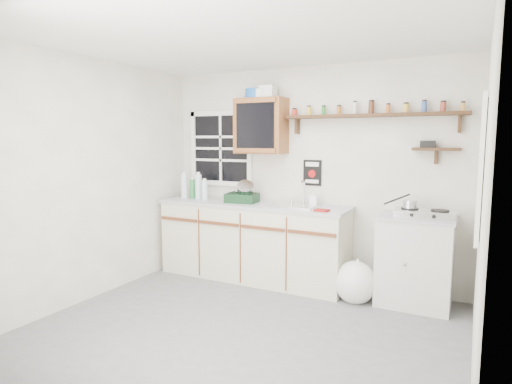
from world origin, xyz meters
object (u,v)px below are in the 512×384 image
at_px(spice_shelf, 372,115).
at_px(right_cabinet, 415,260).
at_px(upper_cabinet, 261,126).
at_px(dish_rack, 243,195).
at_px(hotplate, 424,213).
at_px(main_cabinet, 253,241).

bearing_deg(spice_shelf, right_cabinet, -19.87).
relative_size(upper_cabinet, spice_shelf, 0.34).
bearing_deg(dish_rack, hotplate, -6.08).
distance_m(upper_cabinet, spice_shelf, 1.29).
height_order(dish_rack, hotplate, dish_rack).
xyz_separation_m(main_cabinet, right_cabinet, (1.83, 0.03, -0.01)).
relative_size(right_cabinet, spice_shelf, 0.48).
bearing_deg(spice_shelf, dish_rack, -170.73).
relative_size(main_cabinet, right_cabinet, 2.54).
relative_size(right_cabinet, dish_rack, 2.34).
distance_m(spice_shelf, hotplate, 1.16).
distance_m(right_cabinet, dish_rack, 2.03).
bearing_deg(hotplate, upper_cabinet, 172.77).
distance_m(main_cabinet, right_cabinet, 1.84).
distance_m(main_cabinet, dish_rack, 0.56).
xyz_separation_m(main_cabinet, dish_rack, (-0.12, -0.02, 0.55)).
relative_size(main_cabinet, hotplate, 4.05).
height_order(right_cabinet, hotplate, hotplate).
bearing_deg(upper_cabinet, main_cabinet, -103.68).
bearing_deg(hotplate, spice_shelf, 157.62).
xyz_separation_m(main_cabinet, spice_shelf, (1.32, 0.21, 1.47)).
bearing_deg(main_cabinet, hotplate, 0.16).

